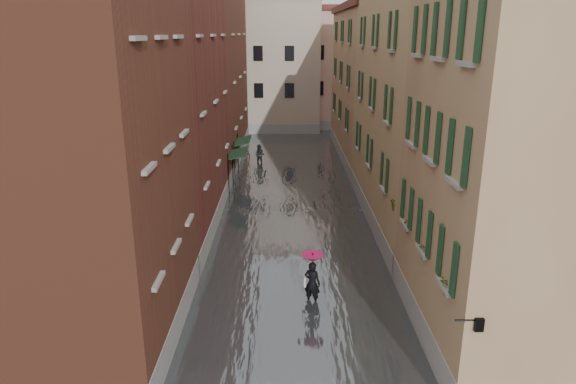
{
  "coord_description": "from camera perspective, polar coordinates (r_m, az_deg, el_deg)",
  "views": [
    {
      "loc": [
        -0.45,
        -17.14,
        9.91
      ],
      "look_at": [
        -0.31,
        5.02,
        3.0
      ],
      "focal_mm": 32.0,
      "sensor_mm": 36.0,
      "label": 1
    }
  ],
  "objects": [
    {
      "name": "ground",
      "position": [
        19.81,
        1.03,
        -12.71
      ],
      "size": [
        120.0,
        120.0,
        0.0
      ],
      "primitive_type": "plane",
      "color": "#545356",
      "rests_on": "ground"
    },
    {
      "name": "floodwater",
      "position": [
        31.7,
        0.48,
        -0.71
      ],
      "size": [
        10.0,
        60.0,
        0.2
      ],
      "primitive_type": "cube",
      "color": "#4F5458",
      "rests_on": "ground"
    },
    {
      "name": "building_left_near",
      "position": [
        16.85,
        -23.29,
        4.22
      ],
      "size": [
        6.0,
        8.0,
        13.0
      ],
      "primitive_type": "cube",
      "color": "brown",
      "rests_on": "ground"
    },
    {
      "name": "building_left_mid",
      "position": [
        27.2,
        -14.46,
        9.04
      ],
      "size": [
        6.0,
        14.0,
        12.5
      ],
      "primitive_type": "cube",
      "color": "brown",
      "rests_on": "ground"
    },
    {
      "name": "building_left_far",
      "position": [
        41.76,
        -9.62,
        13.09
      ],
      "size": [
        6.0,
        16.0,
        14.0
      ],
      "primitive_type": "cube",
      "color": "brown",
      "rests_on": "ground"
    },
    {
      "name": "building_right_near",
      "position": [
        17.38,
        25.06,
        1.81
      ],
      "size": [
        6.0,
        8.0,
        11.5
      ],
      "primitive_type": "cube",
      "color": "#916D4B",
      "rests_on": "ground"
    },
    {
      "name": "building_right_mid",
      "position": [
        27.4,
        15.65,
        9.54
      ],
      "size": [
        6.0,
        14.0,
        13.0
      ],
      "primitive_type": "cube",
      "color": "#9C8C5E",
      "rests_on": "ground"
    },
    {
      "name": "building_right_far",
      "position": [
        42.02,
        10.06,
        11.38
      ],
      "size": [
        6.0,
        16.0,
        11.5
      ],
      "primitive_type": "cube",
      "color": "#916D4B",
      "rests_on": "ground"
    },
    {
      "name": "building_end_cream",
      "position": [
        55.31,
        -3.08,
        13.76
      ],
      "size": [
        12.0,
        9.0,
        13.0
      ],
      "primitive_type": "cube",
      "color": "#B5A190",
      "rests_on": "ground"
    },
    {
      "name": "building_end_pink",
      "position": [
        57.64,
        6.24,
        13.33
      ],
      "size": [
        10.0,
        9.0,
        12.0
      ],
      "primitive_type": "cube",
      "color": "#CA9A8E",
      "rests_on": "ground"
    },
    {
      "name": "awning_near",
      "position": [
        32.94,
        -5.65,
        4.16
      ],
      "size": [
        1.09,
        2.75,
        2.8
      ],
      "color": "black",
      "rests_on": "ground"
    },
    {
      "name": "awning_far",
      "position": [
        36.78,
        -5.1,
        5.57
      ],
      "size": [
        1.09,
        2.83,
        2.8
      ],
      "color": "black",
      "rests_on": "ground"
    },
    {
      "name": "wall_lantern",
      "position": [
        13.95,
        20.33,
        -13.54
      ],
      "size": [
        0.71,
        0.22,
        0.35
      ],
      "color": "black",
      "rests_on": "ground"
    },
    {
      "name": "window_planters",
      "position": [
        18.09,
        14.35,
        -3.98
      ],
      "size": [
        0.59,
        7.91,
        0.84
      ],
      "color": "brown",
      "rests_on": "ground"
    },
    {
      "name": "pedestrian_main",
      "position": [
        19.49,
        2.71,
        -9.27
      ],
      "size": [
        0.87,
        0.87,
        2.06
      ],
      "color": "black",
      "rests_on": "ground"
    },
    {
      "name": "pedestrian_far",
      "position": [
        39.93,
        -3.17,
        4.13
      ],
      "size": [
        0.96,
        0.86,
        1.64
      ],
      "primitive_type": "imported",
      "rotation": [
        0.0,
        0.0,
        -0.36
      ],
      "color": "black",
      "rests_on": "ground"
    }
  ]
}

